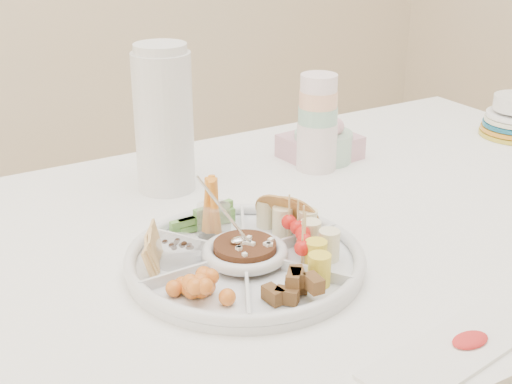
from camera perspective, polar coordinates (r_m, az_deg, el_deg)
dining_table at (r=1.55m, az=5.49°, el=-14.56°), size 1.52×1.02×0.76m
party_tray at (r=1.15m, az=-0.89°, el=-5.16°), size 0.39×0.39×0.04m
bean_dip at (r=1.14m, az=-0.90°, el=-4.82°), size 0.10×0.10×0.04m
tortillas at (r=1.24m, az=1.94°, el=-1.75°), size 0.12×0.12×0.07m
carrot_cucumber at (r=1.23m, az=-4.10°, el=-1.02°), size 0.12×0.12×0.10m
pita_raisins at (r=1.14m, az=-7.46°, el=-4.30°), size 0.10×0.10×0.05m
cherries at (r=1.04m, az=-4.31°, el=-7.49°), size 0.12×0.12×0.05m
granola_chunks at (r=1.05m, az=2.89°, el=-7.34°), size 0.09×0.09×0.04m
banana_tomato at (r=1.14m, az=5.65°, el=-3.37°), size 0.12×0.12×0.09m
cup_stack at (r=1.53m, az=4.96°, el=6.09°), size 0.11×0.11×0.24m
thermos at (r=1.42m, az=-7.40°, el=5.94°), size 0.12×0.12×0.30m
flower_bowl at (r=1.60m, az=5.41°, el=4.22°), size 0.16×0.16×0.10m
napkin_stack at (r=1.63m, az=5.14°, el=3.63°), size 0.17×0.15×0.05m
placemat at (r=1.00m, az=15.50°, el=-12.13°), size 0.30×0.14×0.01m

